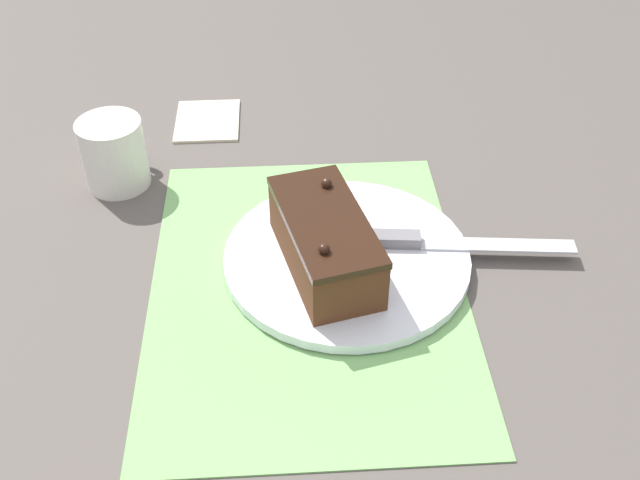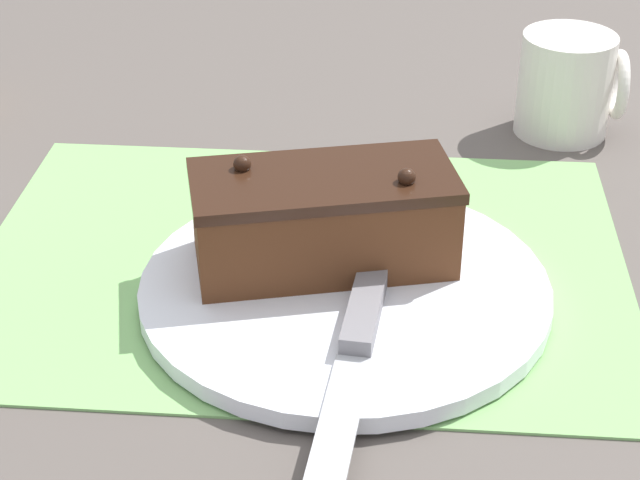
% 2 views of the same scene
% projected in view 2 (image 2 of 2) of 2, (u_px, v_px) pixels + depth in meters
% --- Properties ---
extents(ground_plane, '(3.00, 3.00, 0.00)m').
position_uv_depth(ground_plane, '(301.00, 263.00, 0.76)').
color(ground_plane, '#544C47').
extents(placemat_woven, '(0.46, 0.34, 0.00)m').
position_uv_depth(placemat_woven, '(301.00, 261.00, 0.76)').
color(placemat_woven, '#7AB266').
rests_on(placemat_woven, ground_plane).
extents(cake_plate, '(0.27, 0.27, 0.01)m').
position_uv_depth(cake_plate, '(345.00, 289.00, 0.72)').
color(cake_plate, white).
rests_on(cake_plate, placemat_woven).
extents(chocolate_cake, '(0.19, 0.12, 0.08)m').
position_uv_depth(chocolate_cake, '(323.00, 218.00, 0.72)').
color(chocolate_cake, '#512D19').
rests_on(chocolate_cake, cake_plate).
extents(serving_knife, '(0.05, 0.26, 0.01)m').
position_uv_depth(serving_knife, '(354.00, 355.00, 0.64)').
color(serving_knife, slate).
rests_on(serving_knife, cake_plate).
extents(coffee_mug, '(0.09, 0.08, 0.09)m').
position_uv_depth(coffee_mug, '(568.00, 85.00, 0.92)').
color(coffee_mug, silver).
rests_on(coffee_mug, ground_plane).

